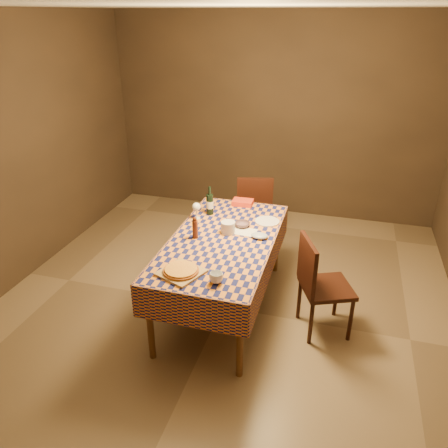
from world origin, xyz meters
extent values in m
plane|color=brown|center=(0.00, 0.00, 0.00)|extent=(5.00, 5.00, 0.00)
plane|color=white|center=(0.00, 0.00, 2.70)|extent=(5.00, 5.00, 0.00)
cube|color=#34271D|center=(0.00, 2.50, 1.35)|extent=(4.50, 0.10, 2.70)
cube|color=#34271D|center=(0.00, -2.50, 1.35)|extent=(4.50, 0.10, 2.70)
cube|color=#34271D|center=(-2.25, 0.00, 1.35)|extent=(0.10, 5.00, 2.70)
cylinder|color=brown|center=(-0.38, -0.83, 0.38)|extent=(0.06, 0.06, 0.75)
cylinder|color=brown|center=(0.38, -0.83, 0.38)|extent=(0.06, 0.06, 0.75)
cylinder|color=brown|center=(-0.38, 0.83, 0.38)|extent=(0.06, 0.06, 0.75)
cylinder|color=brown|center=(0.38, 0.83, 0.38)|extent=(0.06, 0.06, 0.75)
cube|color=brown|center=(0.00, 0.00, 0.74)|extent=(0.90, 1.80, 0.03)
cube|color=brown|center=(0.00, 0.00, 0.76)|extent=(0.92, 1.82, 0.02)
cube|color=brown|center=(0.00, -0.92, 0.62)|extent=(0.94, 0.01, 0.30)
cube|color=brown|center=(0.00, 0.92, 0.62)|extent=(0.94, 0.01, 0.30)
cube|color=brown|center=(-0.47, 0.00, 0.62)|extent=(0.01, 1.84, 0.30)
cube|color=brown|center=(0.47, 0.00, 0.62)|extent=(0.01, 1.84, 0.30)
cube|color=#A1804B|center=(-0.15, -0.66, 0.78)|extent=(0.40, 0.40, 0.02)
cylinder|color=brown|center=(-0.15, -0.66, 0.80)|extent=(0.36, 0.36, 0.02)
cylinder|color=orange|center=(-0.15, -0.66, 0.81)|extent=(0.32, 0.32, 0.01)
cylinder|color=#471E10|center=(-0.25, -0.05, 0.86)|extent=(0.07, 0.07, 0.17)
sphere|color=#471E10|center=(-0.25, -0.05, 0.96)|extent=(0.04, 0.04, 0.04)
imported|color=#5F4650|center=(0.11, 0.30, 0.79)|extent=(0.16, 0.16, 0.05)
cylinder|color=silver|center=(-0.38, 0.36, 0.77)|extent=(0.08, 0.08, 0.01)
cylinder|color=silver|center=(-0.38, 0.36, 0.82)|extent=(0.01, 0.01, 0.08)
sphere|color=silver|center=(-0.38, 0.36, 0.90)|extent=(0.09, 0.09, 0.09)
ellipsoid|color=#40070C|center=(-0.38, 0.36, 0.89)|extent=(0.06, 0.06, 0.03)
cylinder|color=black|center=(-0.28, 0.50, 0.88)|extent=(0.09, 0.09, 0.21)
cylinder|color=black|center=(-0.28, 0.50, 1.03)|extent=(0.03, 0.03, 0.09)
cylinder|color=beige|center=(-0.28, 0.50, 0.88)|extent=(0.10, 0.10, 0.08)
cylinder|color=silver|center=(0.02, 0.14, 0.83)|extent=(0.14, 0.14, 0.11)
cube|color=red|center=(-0.01, 0.82, 0.80)|extent=(0.22, 0.16, 0.05)
cylinder|color=silver|center=(0.33, 0.47, 0.78)|extent=(0.29, 0.29, 0.01)
imported|color=silver|center=(0.15, -0.70, 0.81)|extent=(0.14, 0.14, 0.08)
cube|color=silver|center=(0.16, 0.20, 0.77)|extent=(0.23, 0.19, 0.00)
ellipsoid|color=#97A8C1|center=(0.32, 0.11, 0.79)|extent=(0.19, 0.17, 0.05)
cube|color=black|center=(-0.02, 1.45, 0.45)|extent=(0.51, 0.51, 0.04)
cube|color=black|center=(0.03, 1.26, 0.70)|extent=(0.42, 0.14, 0.46)
cylinder|color=black|center=(0.11, 1.67, 0.21)|extent=(0.04, 0.04, 0.43)
cylinder|color=black|center=(-0.24, 1.58, 0.21)|extent=(0.04, 0.04, 0.43)
cylinder|color=black|center=(0.20, 1.32, 0.21)|extent=(0.04, 0.04, 0.43)
cylinder|color=black|center=(-0.15, 1.23, 0.21)|extent=(0.04, 0.04, 0.43)
cube|color=black|center=(0.98, -0.05, 0.45)|extent=(0.55, 0.55, 0.04)
cube|color=black|center=(0.79, -0.13, 0.70)|extent=(0.20, 0.40, 0.46)
cylinder|color=black|center=(1.21, -0.15, 0.21)|extent=(0.04, 0.04, 0.43)
cylinder|color=black|center=(1.07, 0.18, 0.21)|extent=(0.04, 0.04, 0.43)
cylinder|color=black|center=(0.88, -0.29, 0.21)|extent=(0.04, 0.04, 0.43)
cylinder|color=black|center=(0.74, 0.04, 0.21)|extent=(0.04, 0.04, 0.43)
camera|label=1|loc=(0.99, -3.41, 2.65)|focal=35.00mm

